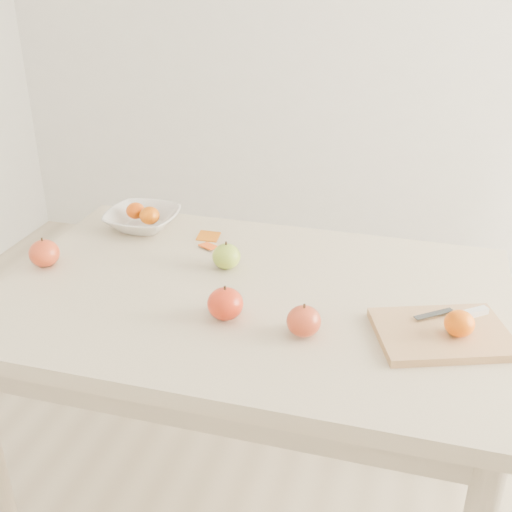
# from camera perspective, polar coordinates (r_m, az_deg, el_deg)

# --- Properties ---
(table) EXTENTS (1.20, 0.80, 0.75)m
(table) POSITION_cam_1_polar(r_m,az_deg,el_deg) (1.57, -0.50, -6.31)
(table) COLOR beige
(table) RESTS_ON ground
(cutting_board) EXTENTS (0.32, 0.28, 0.02)m
(cutting_board) POSITION_cam_1_polar(r_m,az_deg,el_deg) (1.40, 16.21, -6.64)
(cutting_board) COLOR tan
(cutting_board) RESTS_ON table
(board_tangerine) EXTENTS (0.06, 0.06, 0.05)m
(board_tangerine) POSITION_cam_1_polar(r_m,az_deg,el_deg) (1.38, 17.63, -5.73)
(board_tangerine) COLOR orange
(board_tangerine) RESTS_ON cutting_board
(fruit_bowl) EXTENTS (0.20, 0.20, 0.05)m
(fruit_bowl) POSITION_cam_1_polar(r_m,az_deg,el_deg) (1.87, -10.05, 3.21)
(fruit_bowl) COLOR silver
(fruit_bowl) RESTS_ON table
(bowl_tangerine_near) EXTENTS (0.05, 0.05, 0.05)m
(bowl_tangerine_near) POSITION_cam_1_polar(r_m,az_deg,el_deg) (1.88, -10.66, 3.99)
(bowl_tangerine_near) COLOR #C85307
(bowl_tangerine_near) RESTS_ON fruit_bowl
(bowl_tangerine_far) EXTENTS (0.06, 0.06, 0.05)m
(bowl_tangerine_far) POSITION_cam_1_polar(r_m,az_deg,el_deg) (1.84, -9.45, 3.58)
(bowl_tangerine_far) COLOR orange
(bowl_tangerine_far) RESTS_ON fruit_bowl
(orange_peel_a) EXTENTS (0.06, 0.05, 0.01)m
(orange_peel_a) POSITION_cam_1_polar(r_m,az_deg,el_deg) (1.79, -4.25, 1.63)
(orange_peel_a) COLOR #C35D0D
(orange_peel_a) RESTS_ON table
(orange_peel_b) EXTENTS (0.06, 0.05, 0.01)m
(orange_peel_b) POSITION_cam_1_polar(r_m,az_deg,el_deg) (1.73, -4.25, 0.82)
(orange_peel_b) COLOR #EB5110
(orange_peel_b) RESTS_ON table
(paring_knife) EXTENTS (0.16, 0.09, 0.01)m
(paring_knife) POSITION_cam_1_polar(r_m,az_deg,el_deg) (1.46, 18.16, -4.85)
(paring_knife) COLOR white
(paring_knife) RESTS_ON cutting_board
(apple_green) EXTENTS (0.07, 0.07, 0.06)m
(apple_green) POSITION_cam_1_polar(r_m,az_deg,el_deg) (1.61, -2.65, -0.03)
(apple_green) COLOR #689920
(apple_green) RESTS_ON table
(apple_red_c) EXTENTS (0.08, 0.08, 0.07)m
(apple_red_c) POSITION_cam_1_polar(r_m,az_deg,el_deg) (1.40, -2.75, -4.26)
(apple_red_c) COLOR #A30F14
(apple_red_c) RESTS_ON table
(apple_red_e) EXTENTS (0.07, 0.07, 0.07)m
(apple_red_e) POSITION_cam_1_polar(r_m,az_deg,el_deg) (1.35, 4.27, -5.79)
(apple_red_e) COLOR maroon
(apple_red_e) RESTS_ON table
(apple_red_d) EXTENTS (0.08, 0.08, 0.07)m
(apple_red_d) POSITION_cam_1_polar(r_m,az_deg,el_deg) (1.71, -18.31, 0.24)
(apple_red_d) COLOR maroon
(apple_red_d) RESTS_ON table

